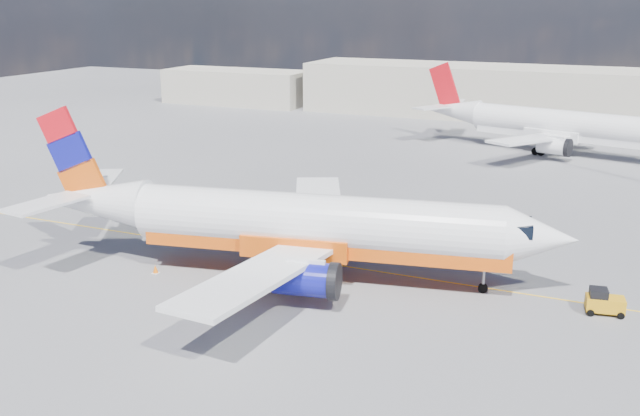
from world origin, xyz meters
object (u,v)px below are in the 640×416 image
at_px(main_jet, 299,224).
at_px(second_jet, 555,125).
at_px(traffic_cone, 155,269).
at_px(gse_tug, 604,302).

xyz_separation_m(main_jet, second_jet, (11.51, 49.39, -0.31)).
distance_m(main_jet, traffic_cone, 10.58).
distance_m(second_jet, traffic_cone, 56.88).
bearing_deg(second_jet, gse_tug, -67.29).
bearing_deg(gse_tug, main_jet, 175.78).
bearing_deg(traffic_cone, second_jet, 68.38).
relative_size(main_jet, traffic_cone, 61.11).
xyz_separation_m(second_jet, traffic_cone, (-20.92, -52.80, -3.13)).
relative_size(second_jet, gse_tug, 14.31).
distance_m(main_jet, gse_tug, 19.65).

